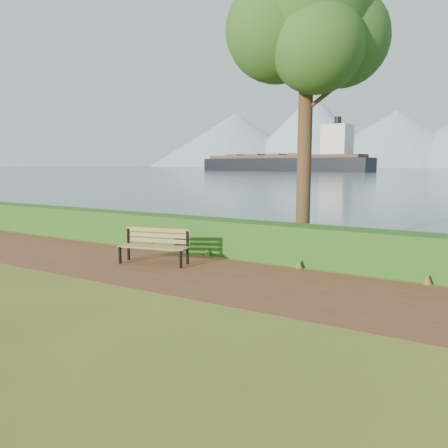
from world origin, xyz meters
The scene contains 6 objects.
ground centered at (0.00, 0.00, 0.00)m, with size 140.00×140.00×0.00m, color #545F1B.
path centered at (0.00, 0.30, 0.01)m, with size 40.00×3.40×0.01m, color brown.
hedge centered at (0.00, 2.60, 0.50)m, with size 32.00×0.85×1.00m, color #1B4A15.
bench centered at (-1.84, 0.69, 0.52)m, with size 1.89×0.94×0.91m.
tree centered at (1.09, 3.60, 6.27)m, with size 4.11×3.60×8.44m.
cargo_ship centered at (-53.66, 136.96, 2.90)m, with size 64.94×18.85×19.48m.
Camera 1 is at (5.33, -8.00, 2.57)m, focal length 35.00 mm.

